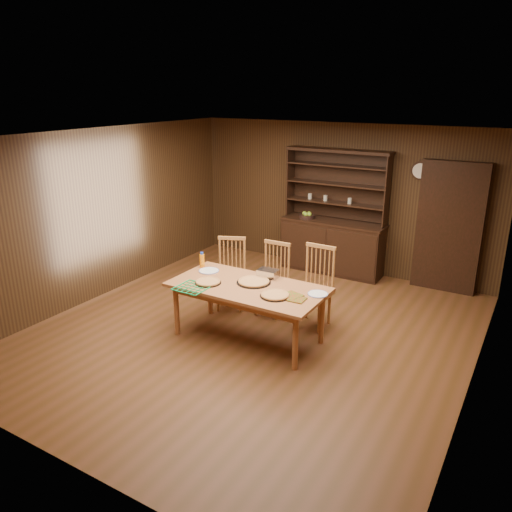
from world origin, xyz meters
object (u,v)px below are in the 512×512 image
Objects in this scene: china_hutch at (333,240)px; chair_right at (316,283)px; juice_bottle at (202,260)px; dining_table at (248,291)px; chair_left at (231,270)px; chair_center at (274,276)px.

chair_right is at bearing -73.52° from china_hutch.
chair_right reaches higher than juice_bottle.
dining_table is 0.97m from juice_bottle.
dining_table is 9.16× the size of juice_bottle.
china_hutch is at bearing 107.89° from chair_right.
chair_left is 0.60m from juice_bottle.
china_hutch is 2.05m from chair_center.
dining_table is at bearing -16.28° from juice_bottle.
china_hutch is at bearing 90.76° from dining_table.
china_hutch is 9.95× the size of juice_bottle.
chair_center reaches higher than dining_table.
china_hutch is at bearing 47.37° from chair_left.
juice_bottle is (-0.15, -0.51, 0.29)m from chair_left.
china_hutch is at bearing 71.80° from juice_bottle.
chair_left is 4.87× the size of juice_bottle.
juice_bottle is (-0.88, -2.68, 0.26)m from china_hutch.
dining_table is (0.04, -2.95, 0.08)m from china_hutch.
chair_center is at bearing 37.75° from juice_bottle.
chair_center is 4.87× the size of juice_bottle.
chair_right is 1.63m from juice_bottle.
chair_left is 1.00× the size of chair_center.
chair_center is 0.94× the size of chair_right.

